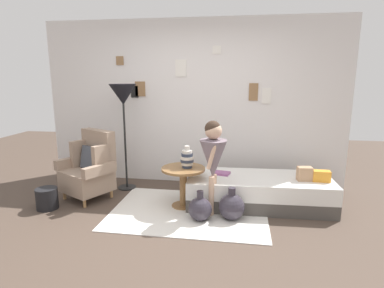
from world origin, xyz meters
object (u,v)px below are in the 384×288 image
(armchair, at_px, (90,168))
(book_on_daybed, at_px, (221,173))
(floor_lamp, at_px, (123,99))
(person_child, at_px, (213,155))
(daybed, at_px, (259,191))
(demijohn_near, at_px, (200,209))
(side_table, at_px, (183,179))
(demijohn_far, at_px, (232,207))
(magazine_basket, at_px, (47,198))
(vase_striped, at_px, (187,159))

(armchair, xyz_separation_m, book_on_daybed, (1.87, 0.11, -0.02))
(floor_lamp, relative_size, person_child, 1.34)
(daybed, distance_m, demijohn_near, 0.94)
(demijohn_near, bearing_deg, side_table, 125.90)
(armchair, height_order, book_on_daybed, armchair)
(demijohn_near, bearing_deg, floor_lamp, 143.48)
(daybed, height_order, book_on_daybed, book_on_daybed)
(side_table, bearing_deg, person_child, -23.15)
(side_table, height_order, demijohn_far, side_table)
(demijohn_near, bearing_deg, person_child, 57.21)
(daybed, height_order, demijohn_near, daybed)
(magazine_basket, bearing_deg, armchair, 50.66)
(vase_striped, bearing_deg, demijohn_far, -27.12)
(vase_striped, relative_size, magazine_basket, 1.05)
(daybed, distance_m, magazine_basket, 2.84)
(daybed, distance_m, person_child, 0.92)
(daybed, xyz_separation_m, floor_lamp, (-2.01, 0.36, 1.20))
(side_table, xyz_separation_m, person_child, (0.41, -0.17, 0.39))
(vase_striped, xyz_separation_m, person_child, (0.36, -0.19, 0.11))
(armchair, relative_size, book_on_daybed, 4.41)
(vase_striped, bearing_deg, daybed, 11.56)
(magazine_basket, bearing_deg, demijohn_near, -0.94)
(daybed, bearing_deg, demijohn_near, -140.94)
(armchair, bearing_deg, floor_lamp, 49.49)
(vase_striped, xyz_separation_m, demijohn_near, (0.23, -0.40, -0.52))
(demijohn_near, xyz_separation_m, magazine_basket, (-2.05, 0.03, -0.01))
(side_table, distance_m, magazine_basket, 1.83)
(daybed, relative_size, floor_lamp, 1.19)
(floor_lamp, xyz_separation_m, demijohn_far, (1.66, -0.86, -1.24))
(book_on_daybed, bearing_deg, floor_lamp, 167.96)
(floor_lamp, bearing_deg, armchair, -130.51)
(armchair, distance_m, book_on_daybed, 1.87)
(book_on_daybed, distance_m, magazine_basket, 2.36)
(floor_lamp, distance_m, magazine_basket, 1.74)
(daybed, bearing_deg, demijohn_far, -124.81)
(demijohn_near, distance_m, magazine_basket, 2.05)
(book_on_daybed, relative_size, magazine_basket, 0.79)
(armchair, bearing_deg, magazine_basket, -129.34)
(armchair, xyz_separation_m, side_table, (1.38, -0.14, -0.05))
(demijohn_far, bearing_deg, demijohn_near, -167.03)
(daybed, relative_size, demijohn_far, 4.73)
(demijohn_near, distance_m, demijohn_far, 0.39)
(vase_striped, relative_size, demijohn_far, 0.72)
(book_on_daybed, xyz_separation_m, demijohn_far, (0.16, -0.54, -0.25))
(armchair, height_order, demijohn_far, armchair)
(floor_lamp, relative_size, demijohn_near, 4.29)
(side_table, xyz_separation_m, demijohn_far, (0.65, -0.29, -0.23))
(armchair, height_order, person_child, person_child)
(side_table, relative_size, person_child, 0.48)
(armchair, bearing_deg, demijohn_near, -17.34)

